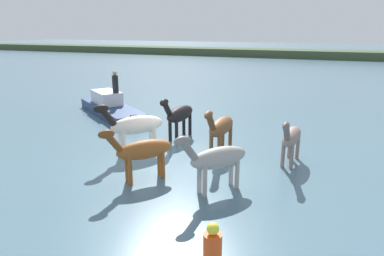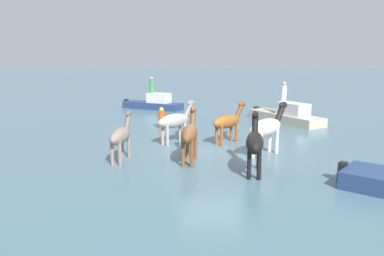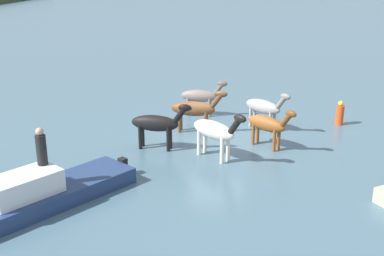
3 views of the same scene
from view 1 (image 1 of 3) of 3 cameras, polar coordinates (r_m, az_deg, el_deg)
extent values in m
plane|color=#476675|center=(12.79, -0.30, -5.24)|extent=(212.27, 212.27, 0.00)
cube|color=#3C4C30|center=(60.17, 17.77, 10.83)|extent=(191.05, 6.00, 2.40)
ellipsoid|color=black|center=(15.05, -1.93, 2.32)|extent=(0.79, 2.00, 0.66)
cylinder|color=black|center=(14.62, -2.53, -0.28)|extent=(0.14, 0.14, 1.08)
cylinder|color=black|center=(14.78, -3.58, -0.11)|extent=(0.14, 0.14, 1.08)
cylinder|color=black|center=(15.60, -0.33, 0.78)|extent=(0.14, 0.14, 1.08)
cylinder|color=black|center=(15.75, -1.34, 0.93)|extent=(0.14, 0.14, 1.08)
cylinder|color=black|center=(14.09, -4.06, 3.13)|extent=(0.29, 0.62, 0.72)
ellipsoid|color=black|center=(13.86, -4.54, 4.14)|extent=(0.28, 0.56, 0.29)
ellipsoid|color=brown|center=(13.15, 4.80, 0.26)|extent=(0.71, 1.99, 0.66)
cylinder|color=brown|center=(12.73, 4.45, -2.80)|extent=(0.14, 0.14, 1.08)
cylinder|color=brown|center=(12.85, 3.14, -2.61)|extent=(0.14, 0.14, 1.08)
cylinder|color=brown|center=(13.78, 6.24, -1.39)|extent=(0.14, 0.14, 1.08)
cylinder|color=brown|center=(13.88, 5.01, -1.22)|extent=(0.14, 0.14, 1.08)
cylinder|color=#50311A|center=(12.11, 3.07, 1.00)|extent=(0.27, 0.61, 0.72)
ellipsoid|color=#50311A|center=(11.86, 2.70, 2.14)|extent=(0.26, 0.55, 0.29)
ellipsoid|color=silver|center=(13.29, -8.89, 0.51)|extent=(1.76, 1.96, 0.69)
cylinder|color=silver|center=(13.12, -11.04, -2.38)|extent=(0.15, 0.15, 1.13)
cylinder|color=silver|center=(13.42, -11.48, -1.98)|extent=(0.15, 0.15, 1.13)
cylinder|color=silver|center=(13.51, -6.11, -1.62)|extent=(0.15, 0.15, 1.13)
cylinder|color=silver|center=(13.80, -6.64, -1.25)|extent=(0.15, 0.15, 1.13)
cylinder|color=black|center=(12.87, -13.50, 1.80)|extent=(0.58, 0.63, 0.75)
ellipsoid|color=black|center=(12.75, -14.52, 3.02)|extent=(0.54, 0.58, 0.30)
ellipsoid|color=#9E9993|center=(10.16, 4.39, -4.82)|extent=(1.60, 1.80, 0.63)
cylinder|color=#9E9993|center=(9.96, 2.10, -8.43)|extent=(0.14, 0.14, 1.03)
cylinder|color=#9E9993|center=(10.20, 1.21, -7.82)|extent=(0.14, 0.14, 1.03)
cylinder|color=#9E9993|center=(10.54, 7.34, -7.14)|extent=(0.14, 0.14, 1.03)
cylinder|color=#9E9993|center=(10.76, 6.38, -6.60)|extent=(0.14, 0.14, 1.03)
cylinder|color=slate|center=(9.53, -0.53, -3.58)|extent=(0.53, 0.58, 0.69)
ellipsoid|color=slate|center=(9.36, -1.60, -2.15)|extent=(0.49, 0.53, 0.27)
ellipsoid|color=brown|center=(10.97, -7.71, -3.50)|extent=(1.57, 1.73, 0.61)
cylinder|color=brown|center=(10.85, -10.03, -6.65)|extent=(0.13, 0.13, 1.00)
cylinder|color=brown|center=(11.11, -10.51, -6.12)|extent=(0.13, 0.13, 1.00)
cylinder|color=brown|center=(11.20, -4.75, -5.71)|extent=(0.13, 0.13, 1.00)
cylinder|color=brown|center=(11.45, -5.34, -5.23)|extent=(0.13, 0.13, 1.00)
cylinder|color=brown|center=(10.57, -12.65, -2.26)|extent=(0.52, 0.56, 0.66)
ellipsoid|color=brown|center=(10.44, -13.75, -0.99)|extent=(0.48, 0.51, 0.27)
ellipsoid|color=gray|center=(12.71, 15.90, -1.31)|extent=(0.68, 1.82, 0.60)
cylinder|color=gray|center=(12.34, 15.89, -4.24)|extent=(0.13, 0.13, 0.98)
cylinder|color=gray|center=(12.39, 14.58, -4.06)|extent=(0.13, 0.13, 0.98)
cylinder|color=gray|center=(13.34, 16.80, -2.79)|extent=(0.13, 0.13, 0.98)
cylinder|color=gray|center=(13.39, 15.59, -2.63)|extent=(0.13, 0.13, 0.98)
cylinder|color=#63544C|center=(11.71, 15.12, -0.72)|extent=(0.25, 0.56, 0.66)
ellipsoid|color=#63544C|center=(11.46, 15.02, 0.32)|extent=(0.25, 0.50, 0.26)
cube|color=navy|center=(19.78, -12.88, 2.60)|extent=(5.72, 4.75, 0.68)
cube|color=silver|center=(20.29, -13.69, 4.87)|extent=(2.39, 2.16, 0.70)
cube|color=black|center=(17.01, -9.38, 0.90)|extent=(0.36, 0.37, 0.73)
cylinder|color=black|center=(19.47, -12.34, 6.97)|extent=(0.32, 0.32, 0.95)
sphere|color=tan|center=(19.39, -12.45, 8.70)|extent=(0.24, 0.24, 0.24)
cylinder|color=#E54C19|center=(7.14, 3.34, -19.90)|extent=(0.36, 0.36, 0.90)
sphere|color=yellow|center=(6.82, 3.42, -16.01)|extent=(0.24, 0.24, 0.24)
camera|label=2|loc=(25.87, 12.36, 14.02)|focal=34.95mm
camera|label=3|loc=(26.04, -48.56, 16.23)|focal=45.72mm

